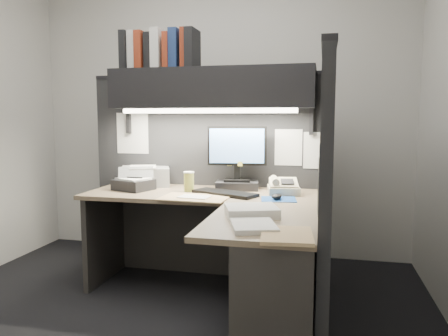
% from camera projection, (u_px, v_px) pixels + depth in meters
% --- Properties ---
extents(floor, '(3.50, 3.50, 0.00)m').
position_uv_depth(floor, '(164.00, 319.00, 2.78)').
color(floor, black).
rests_on(floor, ground).
extents(wall_back, '(3.50, 0.04, 2.70)m').
position_uv_depth(wall_back, '(219.00, 110.00, 4.08)').
color(wall_back, silver).
rests_on(wall_back, floor).
extents(partition_back, '(1.90, 0.06, 1.60)m').
position_uv_depth(partition_back, '(206.00, 176.00, 3.59)').
color(partition_back, black).
rests_on(partition_back, floor).
extents(partition_right, '(0.06, 1.50, 1.60)m').
position_uv_depth(partition_right, '(325.00, 197.00, 2.65)').
color(partition_right, black).
rests_on(partition_right, floor).
extents(desk, '(1.70, 1.53, 0.73)m').
position_uv_depth(desk, '(229.00, 257.00, 2.64)').
color(desk, '#7F7251').
rests_on(desk, floor).
extents(overhead_shelf, '(1.55, 0.34, 0.30)m').
position_uv_depth(overhead_shelf, '(212.00, 88.00, 3.31)').
color(overhead_shelf, black).
rests_on(overhead_shelf, partition_back).
extents(task_light_tube, '(1.32, 0.04, 0.04)m').
position_uv_depth(task_light_tube, '(207.00, 111.00, 3.20)').
color(task_light_tube, white).
rests_on(task_light_tube, overhead_shelf).
extents(monitor, '(0.45, 0.24, 0.48)m').
position_uv_depth(monitor, '(237.00, 165.00, 3.33)').
color(monitor, black).
rests_on(monitor, desk).
extents(keyboard, '(0.51, 0.35, 0.02)m').
position_uv_depth(keyboard, '(225.00, 193.00, 3.12)').
color(keyboard, black).
rests_on(keyboard, desk).
extents(mousepad, '(0.26, 0.24, 0.00)m').
position_uv_depth(mousepad, '(279.00, 199.00, 2.94)').
color(mousepad, navy).
rests_on(mousepad, desk).
extents(mouse, '(0.07, 0.11, 0.04)m').
position_uv_depth(mouse, '(277.00, 197.00, 2.92)').
color(mouse, black).
rests_on(mouse, mousepad).
extents(telephone, '(0.26, 0.27, 0.09)m').
position_uv_depth(telephone, '(284.00, 188.00, 3.16)').
color(telephone, beige).
rests_on(telephone, desk).
extents(coffee_cup, '(0.10, 0.10, 0.14)m').
position_uv_depth(coffee_cup, '(189.00, 182.00, 3.25)').
color(coffee_cup, '#B4AC48').
rests_on(coffee_cup, desk).
extents(printer, '(0.47, 0.44, 0.15)m').
position_uv_depth(printer, '(145.00, 176.00, 3.55)').
color(printer, gray).
rests_on(printer, desk).
extents(notebook_stack, '(0.33, 0.30, 0.08)m').
position_uv_depth(notebook_stack, '(134.00, 185.00, 3.33)').
color(notebook_stack, black).
rests_on(notebook_stack, desk).
extents(open_folder, '(0.47, 0.32, 0.01)m').
position_uv_depth(open_folder, '(195.00, 198.00, 2.99)').
color(open_folder, tan).
rests_on(open_folder, desk).
extents(paper_stack_a, '(0.35, 0.32, 0.05)m').
position_uv_depth(paper_stack_a, '(252.00, 211.00, 2.45)').
color(paper_stack_a, white).
rests_on(paper_stack_a, desk).
extents(paper_stack_b, '(0.28, 0.32, 0.03)m').
position_uv_depth(paper_stack_b, '(254.00, 226.00, 2.17)').
color(paper_stack_b, white).
rests_on(paper_stack_b, desk).
extents(manila_stack, '(0.26, 0.32, 0.02)m').
position_uv_depth(manila_stack, '(287.00, 235.00, 2.01)').
color(manila_stack, tan).
rests_on(manila_stack, desk).
extents(binder_row, '(0.59, 0.25, 0.30)m').
position_uv_depth(binder_row, '(160.00, 50.00, 3.36)').
color(binder_row, black).
rests_on(binder_row, overhead_shelf).
extents(pinned_papers, '(1.76, 1.31, 0.51)m').
position_uv_depth(pinned_papers, '(245.00, 149.00, 3.11)').
color(pinned_papers, white).
rests_on(pinned_papers, partition_back).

